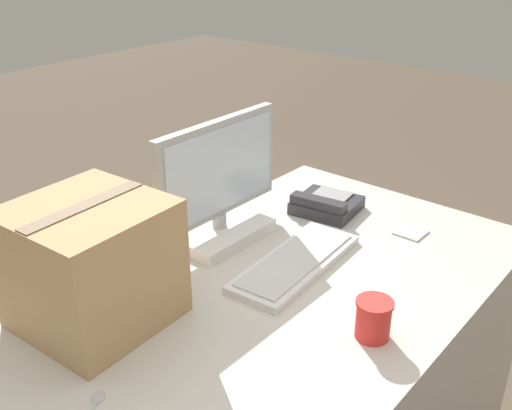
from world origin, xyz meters
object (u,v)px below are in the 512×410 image
cardboard_box (92,264)px  sticky_note_pad (411,232)px  keyboard (296,262)px  desk_phone (326,204)px  paper_cup_right (373,319)px  monitor (219,191)px  spoon (93,408)px

cardboard_box → sticky_note_pad: (0.89, -0.38, -0.15)m
keyboard → desk_phone: size_ratio=2.10×
sticky_note_pad → paper_cup_right: bearing=-162.6°
desk_phone → sticky_note_pad: size_ratio=2.56×
monitor → sticky_note_pad: monitor is taller
paper_cup_right → spoon: bearing=151.1°
keyboard → desk_phone: bearing=16.1°
cardboard_box → paper_cup_right: bearing=-56.5°
keyboard → paper_cup_right: bearing=-117.9°
spoon → sticky_note_pad: size_ratio=1.56×
keyboard → cardboard_box: cardboard_box is taller
monitor → desk_phone: monitor is taller
cardboard_box → sticky_note_pad: bearing=-23.3°
desk_phone → cardboard_box: 0.86m
desk_phone → monitor: bearing=149.4°
paper_cup_right → keyboard: bearing=66.8°
monitor → desk_phone: (0.36, -0.15, -0.13)m
keyboard → monitor: bearing=87.3°
monitor → keyboard: monitor is taller
keyboard → spoon: size_ratio=3.46×
monitor → paper_cup_right: (-0.13, -0.60, -0.11)m
spoon → cardboard_box: (0.19, 0.24, 0.15)m
keyboard → paper_cup_right: paper_cup_right is taller
keyboard → spoon: keyboard is taller
monitor → desk_phone: size_ratio=2.13×
paper_cup_right → sticky_note_pad: bearing=17.4°
paper_cup_right → sticky_note_pad: (0.53, 0.16, -0.05)m
paper_cup_right → sticky_note_pad: size_ratio=1.13×
desk_phone → spoon: desk_phone is taller
paper_cup_right → spoon: 0.64m
keyboard → desk_phone: (0.35, 0.13, 0.01)m
monitor → paper_cup_right: size_ratio=4.86×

